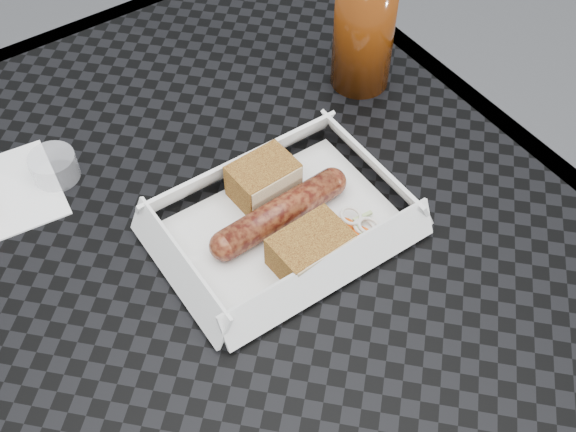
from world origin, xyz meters
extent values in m
cube|color=black|center=(0.00, 0.00, 0.74)|extent=(0.80, 0.80, 0.01)
cube|color=black|center=(0.00, 0.39, 0.73)|extent=(0.80, 0.03, 0.03)
cube|color=black|center=(0.39, 0.00, 0.73)|extent=(0.03, 0.80, 0.03)
cylinder|color=black|center=(0.35, 0.35, 0.36)|extent=(0.03, 0.03, 0.73)
cube|color=white|center=(0.09, -0.04, 0.75)|extent=(0.22, 0.15, 0.00)
cylinder|color=brown|center=(0.09, -0.04, 0.76)|extent=(0.14, 0.04, 0.03)
sphere|color=brown|center=(0.16, -0.03, 0.76)|extent=(0.03, 0.03, 0.03)
sphere|color=brown|center=(0.02, -0.04, 0.76)|extent=(0.03, 0.03, 0.03)
cube|color=olive|center=(0.10, 0.00, 0.77)|extent=(0.07, 0.05, 0.04)
cube|color=olive|center=(0.09, -0.09, 0.77)|extent=(0.08, 0.05, 0.04)
cylinder|color=#EB520A|center=(0.14, -0.08, 0.75)|extent=(0.02, 0.02, 0.00)
torus|color=white|center=(0.15, -0.09, 0.75)|extent=(0.02, 0.02, 0.00)
cube|color=#B2D17F|center=(0.16, -0.08, 0.75)|extent=(0.02, 0.02, 0.00)
cube|color=white|center=(-0.13, 0.16, 0.75)|extent=(0.13, 0.13, 0.00)
cylinder|color=silver|center=(-0.07, 0.15, 0.76)|extent=(0.05, 0.05, 0.03)
cylinder|color=#522107|center=(0.29, 0.09, 0.82)|extent=(0.07, 0.07, 0.16)
camera|label=1|loc=(-0.16, -0.42, 1.33)|focal=45.00mm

